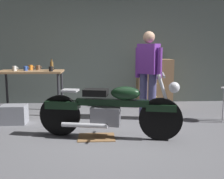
# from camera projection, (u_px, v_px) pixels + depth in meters

# --- Properties ---
(ground_plane) EXTENTS (12.00, 12.00, 0.00)m
(ground_plane) POSITION_uv_depth(u_px,v_px,m) (117.00, 139.00, 4.01)
(ground_plane) COLOR slate
(back_wall) EXTENTS (8.00, 0.12, 3.10)m
(back_wall) POSITION_uv_depth(u_px,v_px,m) (108.00, 40.00, 6.53)
(back_wall) COLOR #56605B
(back_wall) RESTS_ON ground_plane
(workbench) EXTENTS (1.30, 0.64, 0.90)m
(workbench) POSITION_uv_depth(u_px,v_px,m) (31.00, 76.00, 5.47)
(workbench) COLOR #99724C
(workbench) RESTS_ON ground_plane
(motorcycle) EXTENTS (2.16, 0.74, 1.00)m
(motorcycle) POSITION_uv_depth(u_px,v_px,m) (110.00, 109.00, 4.01)
(motorcycle) COLOR black
(motorcycle) RESTS_ON ground_plane
(person_standing) EXTENTS (0.44, 0.42, 1.67)m
(person_standing) POSITION_uv_depth(u_px,v_px,m) (148.00, 71.00, 5.03)
(person_standing) COLOR #4B4A79
(person_standing) RESTS_ON ground_plane
(wooden_dresser) EXTENTS (0.80, 0.47, 1.10)m
(wooden_dresser) POSITION_uv_depth(u_px,v_px,m) (154.00, 83.00, 6.25)
(wooden_dresser) COLOR #99724C
(wooden_dresser) RESTS_ON ground_plane
(drip_tray) EXTENTS (0.56, 0.40, 0.01)m
(drip_tray) POSITION_uv_depth(u_px,v_px,m) (97.00, 137.00, 4.07)
(drip_tray) COLOR olive
(drip_tray) RESTS_ON ground_plane
(storage_bin) EXTENTS (0.44, 0.32, 0.34)m
(storage_bin) POSITION_uv_depth(u_px,v_px,m) (14.00, 114.00, 4.81)
(storage_bin) COLOR gray
(storage_bin) RESTS_ON ground_plane
(mug_orange_travel) EXTENTS (0.12, 0.09, 0.11)m
(mug_orange_travel) POSITION_uv_depth(u_px,v_px,m) (31.00, 68.00, 5.58)
(mug_orange_travel) COLOR orange
(mug_orange_travel) RESTS_ON workbench
(mug_blue_enamel) EXTENTS (0.11, 0.08, 0.09)m
(mug_blue_enamel) POSITION_uv_depth(u_px,v_px,m) (26.00, 68.00, 5.44)
(mug_blue_enamel) COLOR #2D51AD
(mug_blue_enamel) RESTS_ON workbench
(mug_black_matte) EXTENTS (0.11, 0.08, 0.10)m
(mug_black_matte) POSITION_uv_depth(u_px,v_px,m) (51.00, 69.00, 5.28)
(mug_black_matte) COLOR black
(mug_black_matte) RESTS_ON workbench
(mug_brown_stoneware) EXTENTS (0.12, 0.08, 0.10)m
(mug_brown_stoneware) POSITION_uv_depth(u_px,v_px,m) (38.00, 68.00, 5.62)
(mug_brown_stoneware) COLOR brown
(mug_brown_stoneware) RESTS_ON workbench
(mug_white_ceramic) EXTENTS (0.12, 0.08, 0.10)m
(mug_white_ceramic) POSITION_uv_depth(u_px,v_px,m) (15.00, 68.00, 5.36)
(mug_white_ceramic) COLOR white
(mug_white_ceramic) RESTS_ON workbench
(bottle) EXTENTS (0.06, 0.06, 0.24)m
(bottle) POSITION_uv_depth(u_px,v_px,m) (52.00, 66.00, 5.52)
(bottle) COLOR olive
(bottle) RESTS_ON workbench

